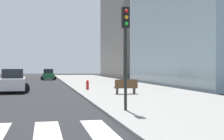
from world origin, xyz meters
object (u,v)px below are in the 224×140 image
(car_green_second, at_px, (48,75))
(fire_hydrant, at_px, (88,85))
(car_white_nearest, at_px, (13,81))
(traffic_light_near_corner, at_px, (126,38))
(park_bench, at_px, (126,87))

(car_green_second, height_order, fire_hydrant, car_green_second)
(car_white_nearest, bearing_deg, traffic_light_near_corner, 110.81)
(car_white_nearest, relative_size, park_bench, 2.60)
(car_white_nearest, distance_m, traffic_light_near_corner, 16.64)
(traffic_light_near_corner, bearing_deg, fire_hydrant, -90.53)
(traffic_light_near_corner, distance_m, park_bench, 10.34)
(traffic_light_near_corner, relative_size, fire_hydrant, 5.56)
(car_white_nearest, relative_size, car_green_second, 1.10)
(car_white_nearest, distance_m, fire_hydrant, 6.64)
(car_white_nearest, xyz_separation_m, traffic_light_near_corner, (6.49, -15.09, 2.66))
(park_bench, relative_size, fire_hydrant, 2.03)
(traffic_light_near_corner, bearing_deg, car_white_nearest, -66.74)
(car_white_nearest, xyz_separation_m, fire_hydrant, (6.63, 0.21, -0.39))
(car_green_second, relative_size, traffic_light_near_corner, 0.86)
(car_white_nearest, height_order, car_green_second, car_white_nearest)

